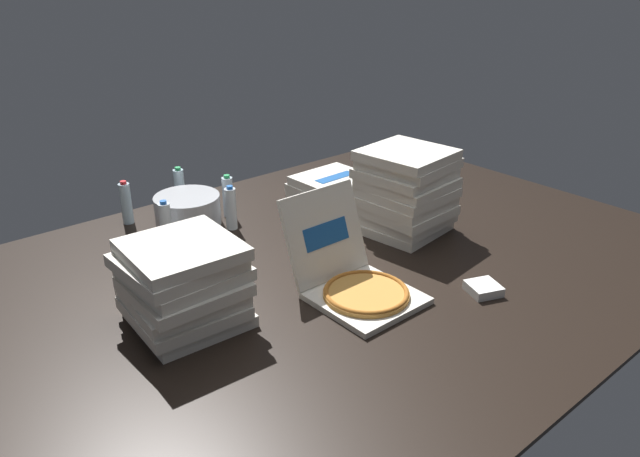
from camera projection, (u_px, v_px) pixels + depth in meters
name	position (u px, v px, depth m)	size (l,w,h in m)	color
ground_plane	(342.00, 262.00, 2.79)	(3.20, 2.40, 0.02)	black
open_pizza_box	(354.00, 278.00, 2.47)	(0.39, 0.53, 0.40)	silver
pizza_stack_center_near	(334.00, 189.00, 3.43)	(0.41, 0.41, 0.14)	silver
pizza_stack_center_far	(406.00, 191.00, 3.00)	(0.46, 0.45, 0.42)	silver
pizza_stack_left_mid	(183.00, 284.00, 2.25)	(0.43, 0.43, 0.33)	silver
ice_bucket	(188.00, 210.00, 3.12)	(0.34, 0.34, 0.16)	#B7BABF
water_bottle_0	(126.00, 203.00, 3.12)	(0.06, 0.06, 0.23)	silver
water_bottle_1	(180.00, 188.00, 3.32)	(0.06, 0.06, 0.23)	silver
water_bottle_2	(231.00, 208.00, 3.06)	(0.06, 0.06, 0.23)	white
water_bottle_3	(166.00, 224.00, 2.88)	(0.06, 0.06, 0.23)	white
water_bottle_4	(228.00, 197.00, 3.21)	(0.06, 0.06, 0.23)	silver
napkin_pile	(483.00, 289.00, 2.51)	(0.12, 0.12, 0.04)	white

